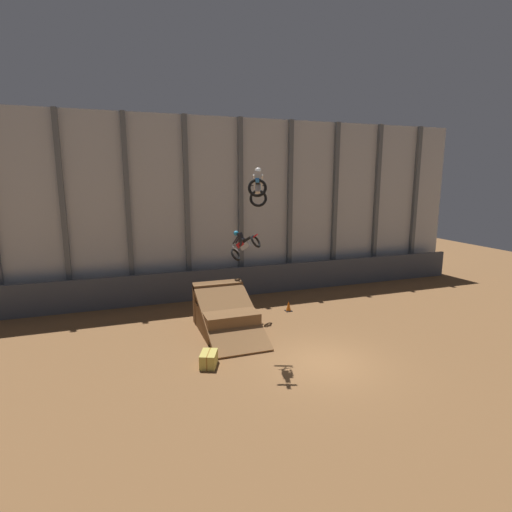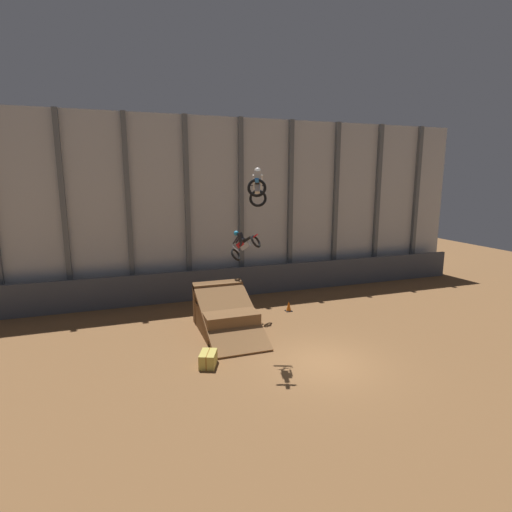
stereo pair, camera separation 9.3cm
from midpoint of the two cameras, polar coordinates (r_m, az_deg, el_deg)
ground_plane at (r=16.71m, az=9.84°, el=-14.87°), size 60.00×60.00×0.00m
arena_back_wall at (r=25.42m, az=-2.15°, el=6.96°), size 32.00×0.40×10.90m
lower_barrier at (r=25.14m, az=-1.35°, el=-3.58°), size 31.36×0.20×1.82m
dirt_ramp at (r=19.70m, az=-4.35°, el=-8.33°), size 2.55×4.81×2.17m
rider_bike_left_air at (r=16.07m, az=0.38°, el=9.75°), size 1.29×1.82×1.64m
rider_bike_right_air at (r=20.93m, az=-1.66°, el=1.68°), size 1.72×1.66×1.67m
traffic_cone_near_ramp at (r=22.38m, az=4.81°, el=-7.17°), size 0.36×0.36×0.58m
hay_bale_trackside at (r=16.28m, az=-6.69°, el=-14.42°), size 0.90×1.06×0.57m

